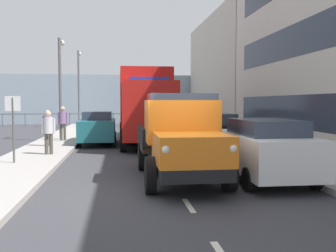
{
  "coord_description": "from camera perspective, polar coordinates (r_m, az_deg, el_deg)",
  "views": [
    {
      "loc": [
        1.46,
        9.04,
        2.19
      ],
      "look_at": [
        -0.74,
        -8.03,
        1.12
      ],
      "focal_mm": 40.72,
      "sensor_mm": 36.0,
      "label": 1
    }
  ],
  "objects": [
    {
      "name": "lamp_post_promenade",
      "position": [
        22.32,
        -15.8,
        6.92
      ],
      "size": [
        0.32,
        1.14,
        5.62
      ],
      "color": "#59595B",
      "rests_on": "sidewalk_right"
    },
    {
      "name": "car_silver_kerbside_2",
      "position": [
        21.77,
        3.3,
        0.15
      ],
      "size": [
        1.84,
        4.47,
        1.72
      ],
      "color": "#B7BABF",
      "rests_on": "ground_plane"
    },
    {
      "name": "sidewalk_left",
      "position": [
        19.91,
        10.74,
        -2.6
      ],
      "size": [
        2.4,
        36.02,
        0.15
      ],
      "primitive_type": "cube",
      "color": "#9E9993",
      "rests_on": "ground_plane"
    },
    {
      "name": "building_far_block",
      "position": [
        33.32,
        12.98,
        7.65
      ],
      "size": [
        8.27,
        15.38,
        9.24
      ],
      "color": "beige",
      "rests_on": "ground_plane"
    },
    {
      "name": "sea_horizon",
      "position": [
        39.85,
        -5.26,
        3.99
      ],
      "size": [
        80.0,
        0.8,
        5.0
      ],
      "primitive_type": "cube",
      "color": "#8C9EAD",
      "rests_on": "ground_plane"
    },
    {
      "name": "car_teal_oppositeside_0",
      "position": [
        20.1,
        -10.47,
        -0.19
      ],
      "size": [
        1.85,
        4.13,
        1.72
      ],
      "color": "#1E6670",
      "rests_on": "ground_plane"
    },
    {
      "name": "seawall_railing",
      "position": [
        36.28,
        -5.04,
        1.53
      ],
      "size": [
        28.08,
        0.08,
        1.2
      ],
      "color": "#4C5156",
      "rests_on": "ground_plane"
    },
    {
      "name": "ground_plane",
      "position": [
        19.0,
        -2.9,
        -3.07
      ],
      "size": [
        80.0,
        80.0,
        0.0
      ],
      "primitive_type": "plane",
      "color": "#38383D"
    },
    {
      "name": "pedestrian_strolling",
      "position": [
        15.64,
        -17.45,
        -0.43
      ],
      "size": [
        0.53,
        0.34,
        1.7
      ],
      "color": "#4C473D",
      "rests_on": "sidewalk_right"
    },
    {
      "name": "truck_vintage_orange",
      "position": [
        10.46,
        2.02,
        -1.99
      ],
      "size": [
        2.17,
        5.64,
        2.43
      ],
      "color": "black",
      "rests_on": "ground_plane"
    },
    {
      "name": "lamp_post_far",
      "position": [
        33.07,
        -13.19,
        6.51
      ],
      "size": [
        0.32,
        1.14,
        6.36
      ],
      "color": "#59595B",
      "rests_on": "sidewalk_right"
    },
    {
      "name": "pedestrian_couple_a",
      "position": [
        21.13,
        -15.47,
        0.82
      ],
      "size": [
        0.53,
        0.34,
        1.82
      ],
      "color": "#4C473D",
      "rests_on": "sidewalk_right"
    },
    {
      "name": "road_centreline_markings",
      "position": [
        18.05,
        -2.66,
        -3.4
      ],
      "size": [
        0.12,
        31.05,
        0.01
      ],
      "color": "silver",
      "rests_on": "ground_plane"
    },
    {
      "name": "sidewalk_right",
      "position": [
        19.21,
        -17.06,
        -2.92
      ],
      "size": [
        2.4,
        36.02,
        0.15
      ],
      "primitive_type": "cube",
      "color": "#9E9993",
      "rests_on": "ground_plane"
    },
    {
      "name": "car_black_kerbside_1",
      "position": [
        16.69,
        6.6,
        -0.91
      ],
      "size": [
        1.89,
        4.37,
        1.72
      ],
      "color": "black",
      "rests_on": "ground_plane"
    },
    {
      "name": "lorry_cargo_red",
      "position": [
        19.69,
        -3.48,
        3.22
      ],
      "size": [
        2.58,
        8.2,
        3.87
      ],
      "color": "red",
      "rests_on": "ground_plane"
    },
    {
      "name": "car_grey_kerbside_3",
      "position": [
        27.21,
        1.15,
        0.83
      ],
      "size": [
        1.75,
        4.19,
        1.72
      ],
      "color": "slate",
      "rests_on": "ground_plane"
    },
    {
      "name": "pedestrian_in_dark_coat",
      "position": [
        18.68,
        -17.55,
        0.17
      ],
      "size": [
        0.53,
        0.34,
        1.68
      ],
      "color": "#4C473D",
      "rests_on": "sidewalk_right"
    },
    {
      "name": "car_white_kerbside_near",
      "position": [
        11.04,
        14.07,
        -3.28
      ],
      "size": [
        1.94,
        4.28,
        1.72
      ],
      "color": "white",
      "rests_on": "ground_plane"
    },
    {
      "name": "street_sign",
      "position": [
        13.82,
        -22.18,
        1.19
      ],
      "size": [
        0.5,
        0.07,
        2.25
      ],
      "color": "#4C4C4C",
      "rests_on": "sidewalk_right"
    }
  ]
}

